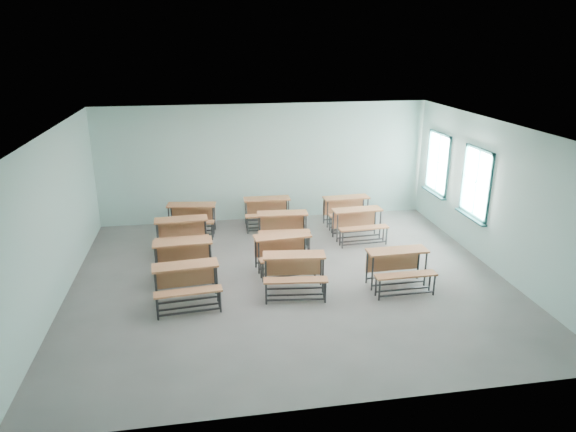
% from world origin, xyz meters
% --- Properties ---
extents(room, '(9.04, 8.04, 3.24)m').
position_xyz_m(room, '(0.08, 0.03, 1.60)').
color(room, gray).
rests_on(room, ground).
extents(desk_unit_r0c0, '(1.31, 0.94, 0.77)m').
position_xyz_m(desk_unit_r0c0, '(-2.10, -0.71, 0.52)').
color(desk_unit_r0c0, '#B36A40').
rests_on(desk_unit_r0c0, ground).
extents(desk_unit_r0c1, '(1.32, 0.96, 0.77)m').
position_xyz_m(desk_unit_r0c1, '(-0.00, -0.57, 0.52)').
color(desk_unit_r0c1, '#B36A40').
rests_on(desk_unit_r0c1, ground).
extents(desk_unit_r0c2, '(1.26, 0.86, 0.77)m').
position_xyz_m(desk_unit_r0c2, '(2.12, -0.70, 0.52)').
color(desk_unit_r0c2, '#B36A40').
rests_on(desk_unit_r0c2, ground).
extents(desk_unit_r1c0, '(1.27, 0.88, 0.77)m').
position_xyz_m(desk_unit_r1c0, '(-2.19, 0.50, 0.52)').
color(desk_unit_r1c0, '#B36A40').
rests_on(desk_unit_r1c0, ground).
extents(desk_unit_r1c1, '(1.31, 0.94, 0.77)m').
position_xyz_m(desk_unit_r1c1, '(-0.05, 0.50, 0.52)').
color(desk_unit_r1c1, '#B36A40').
rests_on(desk_unit_r1c1, ground).
extents(desk_unit_r2c0, '(1.28, 0.89, 0.77)m').
position_xyz_m(desk_unit_r2c0, '(-2.26, 1.97, 0.52)').
color(desk_unit_r2c0, '#B36A40').
rests_on(desk_unit_r2c0, ground).
extents(desk_unit_r2c1, '(1.29, 0.90, 0.77)m').
position_xyz_m(desk_unit_r2c1, '(0.17, 2.01, 0.52)').
color(desk_unit_r2c1, '#B36A40').
rests_on(desk_unit_r2c1, ground).
extents(desk_unit_r2c2, '(1.28, 0.90, 0.77)m').
position_xyz_m(desk_unit_r2c2, '(2.09, 1.97, 0.52)').
color(desk_unit_r2c2, '#B36A40').
rests_on(desk_unit_r2c2, ground).
extents(desk_unit_r3c0, '(1.33, 0.98, 0.77)m').
position_xyz_m(desk_unit_r3c0, '(-2.05, 3.08, 0.52)').
color(desk_unit_r3c0, '#B36A40').
rests_on(desk_unit_r3c0, ground).
extents(desk_unit_r3c1, '(1.26, 0.86, 0.77)m').
position_xyz_m(desk_unit_r3c1, '(-0.04, 3.29, 0.52)').
color(desk_unit_r3c1, '#B36A40').
rests_on(desk_unit_r3c1, ground).
extents(desk_unit_r3c2, '(1.28, 0.90, 0.77)m').
position_xyz_m(desk_unit_r3c2, '(2.10, 3.03, 0.52)').
color(desk_unit_r3c2, '#B36A40').
rests_on(desk_unit_r3c2, ground).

